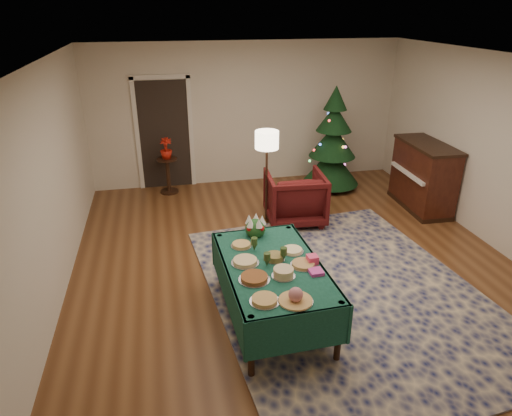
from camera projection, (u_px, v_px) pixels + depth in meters
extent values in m
plane|color=#593319|center=(297.00, 267.00, 6.24)|extent=(7.00, 7.00, 0.00)
plane|color=white|center=(306.00, 62.00, 5.13)|extent=(7.00, 7.00, 0.00)
plane|color=beige|center=(247.00, 114.00, 8.81)|extent=(6.00, 0.00, 6.00)
plane|color=beige|center=(487.00, 382.00, 2.56)|extent=(6.00, 0.00, 6.00)
plane|color=beige|center=(45.00, 194.00, 5.11)|extent=(0.00, 7.00, 7.00)
plane|color=beige|center=(510.00, 159.00, 6.26)|extent=(0.00, 7.00, 7.00)
cube|color=black|center=(165.00, 136.00, 8.62)|extent=(0.92, 0.02, 2.04)
cube|color=silver|center=(137.00, 136.00, 8.51)|extent=(0.08, 0.04, 2.14)
cube|color=silver|center=(191.00, 133.00, 8.70)|extent=(0.08, 0.04, 2.14)
cube|color=silver|center=(160.00, 77.00, 8.17)|extent=(1.08, 0.04, 0.08)
cube|color=#131A4A|center=(344.00, 291.00, 5.71)|extent=(3.58, 4.48, 0.02)
cylinder|color=black|center=(251.00, 347.00, 4.27)|extent=(0.07, 0.07, 0.71)
cylinder|color=black|center=(221.00, 260.00, 5.72)|extent=(0.07, 0.07, 0.71)
cylinder|color=black|center=(339.00, 332.00, 4.47)|extent=(0.07, 0.07, 0.71)
cylinder|color=black|center=(288.00, 252.00, 5.92)|extent=(0.07, 0.07, 0.71)
cube|color=#123F30|center=(273.00, 266.00, 4.96)|extent=(1.10, 1.83, 0.04)
cube|color=#123F30|center=(253.00, 244.00, 5.82)|extent=(1.06, 0.07, 0.44)
cube|color=#123F30|center=(299.00, 333.00, 4.26)|extent=(1.06, 0.07, 0.44)
cube|color=#123F30|center=(316.00, 276.00, 5.15)|extent=(0.09, 1.82, 0.44)
cube|color=#123F30|center=(227.00, 288.00, 4.93)|extent=(0.09, 1.82, 0.44)
cylinder|color=silver|center=(265.00, 301.00, 4.33)|extent=(0.29, 0.29, 0.01)
cylinder|color=tan|center=(265.00, 299.00, 4.32)|extent=(0.25, 0.25, 0.03)
cylinder|color=silver|center=(295.00, 301.00, 4.33)|extent=(0.34, 0.34, 0.01)
sphere|color=#CC727A|center=(296.00, 295.00, 4.30)|extent=(0.14, 0.14, 0.14)
cylinder|color=silver|center=(254.00, 279.00, 4.67)|extent=(0.33, 0.33, 0.01)
cylinder|color=brown|center=(254.00, 277.00, 4.66)|extent=(0.28, 0.28, 0.04)
cylinder|color=silver|center=(283.00, 276.00, 4.73)|extent=(0.25, 0.25, 0.01)
cylinder|color=tan|center=(283.00, 272.00, 4.71)|extent=(0.21, 0.21, 0.08)
cylinder|color=silver|center=(303.00, 265.00, 4.92)|extent=(0.29, 0.29, 0.01)
cylinder|color=#B2844C|center=(303.00, 264.00, 4.91)|extent=(0.24, 0.24, 0.03)
cylinder|color=silver|center=(245.00, 263.00, 4.97)|extent=(0.31, 0.31, 0.01)
cylinder|color=#D8BF7F|center=(245.00, 261.00, 4.96)|extent=(0.26, 0.26, 0.04)
cylinder|color=silver|center=(275.00, 259.00, 5.04)|extent=(0.23, 0.23, 0.01)
cylinder|color=maroon|center=(275.00, 257.00, 5.02)|extent=(0.19, 0.19, 0.06)
cylinder|color=silver|center=(292.00, 251.00, 5.20)|extent=(0.26, 0.26, 0.01)
cylinder|color=#F2EACC|center=(292.00, 250.00, 5.19)|extent=(0.22, 0.22, 0.03)
cylinder|color=silver|center=(241.00, 246.00, 5.32)|extent=(0.25, 0.25, 0.01)
cylinder|color=tan|center=(241.00, 244.00, 5.31)|extent=(0.21, 0.21, 0.03)
cone|color=#2D471E|center=(254.00, 247.00, 5.21)|extent=(0.07, 0.07, 0.08)
cylinder|color=#2D471E|center=(254.00, 241.00, 5.18)|extent=(0.08, 0.08, 0.08)
cone|color=#2D471E|center=(283.00, 258.00, 5.00)|extent=(0.07, 0.07, 0.08)
cylinder|color=#2D471E|center=(284.00, 251.00, 4.97)|extent=(0.08, 0.08, 0.08)
cone|color=#2D471E|center=(267.00, 263.00, 4.90)|extent=(0.07, 0.07, 0.08)
cylinder|color=#2D471E|center=(267.00, 257.00, 4.86)|extent=(0.08, 0.08, 0.08)
cube|color=#DE3DAA|center=(316.00, 272.00, 4.78)|extent=(0.15, 0.15, 0.04)
cube|color=#F74476|center=(312.00, 259.00, 4.96)|extent=(0.12, 0.12, 0.09)
sphere|color=#1E4C1E|center=(255.00, 229.00, 5.53)|extent=(0.24, 0.24, 0.24)
cone|color=white|center=(262.00, 220.00, 5.50)|extent=(0.09, 0.09, 0.11)
cone|color=white|center=(256.00, 217.00, 5.56)|extent=(0.09, 0.09, 0.11)
cone|color=white|center=(249.00, 219.00, 5.52)|extent=(0.09, 0.09, 0.11)
cone|color=white|center=(251.00, 223.00, 5.43)|extent=(0.09, 0.09, 0.11)
cone|color=white|center=(259.00, 223.00, 5.42)|extent=(0.09, 0.09, 0.11)
sphere|color=#B20C0F|center=(261.00, 223.00, 5.59)|extent=(0.07, 0.07, 0.07)
sphere|color=#B20C0F|center=(249.00, 223.00, 5.58)|extent=(0.07, 0.07, 0.07)
sphere|color=#B20C0F|center=(249.00, 229.00, 5.45)|extent=(0.07, 0.07, 0.07)
sphere|color=#B20C0F|center=(262.00, 228.00, 5.45)|extent=(0.07, 0.07, 0.07)
imported|color=#460F0F|center=(295.00, 195.00, 7.37)|extent=(0.96, 0.91, 0.93)
cylinder|color=#A57F3F|center=(266.00, 220.00, 7.57)|extent=(0.26, 0.26, 0.03)
cylinder|color=black|center=(266.00, 182.00, 7.30)|extent=(0.04, 0.04, 1.38)
cylinder|color=#FFEABF|center=(267.00, 140.00, 7.02)|extent=(0.37, 0.37, 0.28)
cylinder|color=black|center=(170.00, 191.00, 8.72)|extent=(0.34, 0.34, 0.04)
cylinder|color=black|center=(168.00, 176.00, 8.59)|extent=(0.08, 0.08, 0.62)
cylinder|color=black|center=(167.00, 159.00, 8.46)|extent=(0.38, 0.38, 0.03)
imported|color=#B41A0C|center=(166.00, 153.00, 8.41)|extent=(0.22, 0.39, 0.22)
cylinder|color=black|center=(330.00, 183.00, 8.95)|extent=(0.12, 0.12, 0.16)
cone|color=black|center=(331.00, 166.00, 8.80)|extent=(1.38, 1.38, 0.69)
cone|color=black|center=(333.00, 141.00, 8.60)|extent=(1.13, 1.13, 0.59)
cone|color=black|center=(335.00, 118.00, 8.42)|extent=(0.85, 0.85, 0.49)
cone|color=black|center=(336.00, 98.00, 8.27)|extent=(0.55, 0.55, 0.44)
cube|color=black|center=(419.00, 205.00, 8.08)|extent=(0.63, 1.35, 0.07)
cube|color=black|center=(423.00, 176.00, 7.86)|extent=(0.61, 1.33, 1.08)
cube|color=black|center=(428.00, 145.00, 7.63)|extent=(0.65, 1.37, 0.05)
cube|color=white|center=(409.00, 173.00, 7.78)|extent=(0.16, 1.12, 0.06)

